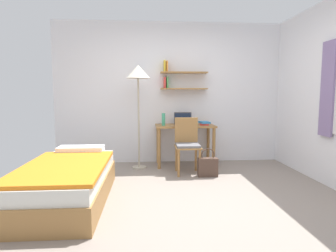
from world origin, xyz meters
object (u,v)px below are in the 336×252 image
at_px(desk, 185,133).
at_px(laptop, 183,122).
at_px(desk_chair, 187,143).
at_px(water_bottle, 163,119).
at_px(bed, 68,182).
at_px(book_stack, 204,123).
at_px(handbag, 208,167).
at_px(standing_lamp, 138,77).

height_order(desk, laptop, laptop).
relative_size(desk_chair, water_bottle, 4.12).
distance_m(bed, book_stack, 2.59).
relative_size(desk, book_stack, 4.19).
height_order(desk, desk_chair, desk_chair).
bearing_deg(water_bottle, desk, 10.14).
relative_size(desk, handbag, 2.35).
relative_size(water_bottle, book_stack, 0.87).
xyz_separation_m(bed, water_bottle, (1.23, 1.58, 0.60)).
bearing_deg(book_stack, handbag, -96.37).
xyz_separation_m(laptop, handbag, (0.29, -0.79, -0.63)).
bearing_deg(desk_chair, standing_lamp, 155.70).
bearing_deg(water_bottle, book_stack, 2.21).
distance_m(standing_lamp, book_stack, 1.41).
bearing_deg(laptop, water_bottle, -161.56).
bearing_deg(bed, handbag, 25.90).
xyz_separation_m(laptop, water_bottle, (-0.36, -0.12, 0.05)).
distance_m(desk_chair, laptop, 0.62).
distance_m(desk_chair, handbag, 0.51).
bearing_deg(desk, bed, -134.50).
bearing_deg(bed, standing_lamp, 62.10).
bearing_deg(desk_chair, desk, 86.83).
relative_size(standing_lamp, book_stack, 7.08).
distance_m(laptop, water_bottle, 0.39).
distance_m(standing_lamp, handbag, 1.88).
bearing_deg(water_bottle, desk_chair, -49.60).
distance_m(book_stack, handbag, 0.93).
height_order(laptop, handbag, laptop).
bearing_deg(handbag, bed, -154.10).
bearing_deg(desk_chair, water_bottle, 130.40).
relative_size(laptop, book_stack, 1.31).
height_order(laptop, book_stack, laptop).
xyz_separation_m(desk, book_stack, (0.34, -0.04, 0.17)).
xyz_separation_m(desk, water_bottle, (-0.39, -0.07, 0.25)).
bearing_deg(water_bottle, handbag, -45.50).
distance_m(desk_chair, book_stack, 0.65).
xyz_separation_m(bed, desk_chair, (1.60, 1.16, 0.25)).
bearing_deg(desk, handbag, -70.21).
bearing_deg(book_stack, desk_chair, -129.16).
relative_size(desk, standing_lamp, 0.59).
xyz_separation_m(desk_chair, handbag, (0.29, -0.24, -0.34)).
bearing_deg(desk_chair, bed, -144.06).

